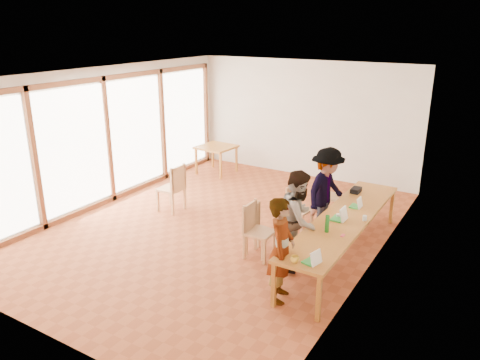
% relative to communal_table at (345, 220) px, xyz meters
% --- Properties ---
extents(ground, '(8.00, 8.00, 0.00)m').
position_rel_communal_table_xyz_m(ground, '(-2.50, -0.05, -0.70)').
color(ground, '#9E4B26').
rests_on(ground, ground).
extents(wall_back, '(6.00, 0.10, 3.00)m').
position_rel_communal_table_xyz_m(wall_back, '(-2.50, 3.95, 0.80)').
color(wall_back, beige).
rests_on(wall_back, ground).
extents(wall_front, '(6.00, 0.10, 3.00)m').
position_rel_communal_table_xyz_m(wall_front, '(-2.50, -4.05, 0.80)').
color(wall_front, beige).
rests_on(wall_front, ground).
extents(wall_right, '(0.10, 8.00, 3.00)m').
position_rel_communal_table_xyz_m(wall_right, '(0.50, -0.05, 0.80)').
color(wall_right, beige).
rests_on(wall_right, ground).
extents(window_wall, '(0.10, 8.00, 3.00)m').
position_rel_communal_table_xyz_m(window_wall, '(-5.46, -0.05, 0.80)').
color(window_wall, white).
rests_on(window_wall, ground).
extents(ceiling, '(6.00, 8.00, 0.04)m').
position_rel_communal_table_xyz_m(ceiling, '(-2.50, -0.05, 2.32)').
color(ceiling, white).
rests_on(ceiling, wall_back).
extents(communal_table, '(0.80, 4.00, 0.75)m').
position_rel_communal_table_xyz_m(communal_table, '(0.00, 0.00, 0.00)').
color(communal_table, '#B07527').
rests_on(communal_table, ground).
extents(side_table, '(0.90, 0.90, 0.75)m').
position_rel_communal_table_xyz_m(side_table, '(-4.54, 2.87, -0.03)').
color(side_table, '#B07527').
rests_on(side_table, ground).
extents(chair_near, '(0.45, 0.45, 0.52)m').
position_rel_communal_table_xyz_m(chair_near, '(-1.34, -0.73, -0.11)').
color(chair_near, tan).
rests_on(chair_near, ground).
extents(chair_mid, '(0.47, 0.47, 0.47)m').
position_rel_communal_table_xyz_m(chair_mid, '(-1.37, -0.61, -0.16)').
color(chair_mid, tan).
rests_on(chair_mid, ground).
extents(chair_far, '(0.47, 0.47, 0.47)m').
position_rel_communal_table_xyz_m(chair_far, '(-1.21, 0.66, -0.16)').
color(chair_far, tan).
rests_on(chair_far, ground).
extents(chair_empty, '(0.45, 0.45, 0.52)m').
position_rel_communal_table_xyz_m(chair_empty, '(-0.92, 1.58, -0.11)').
color(chair_empty, tan).
rests_on(chair_empty, ground).
extents(chair_spare, '(0.49, 0.49, 0.55)m').
position_rel_communal_table_xyz_m(chair_spare, '(-3.80, 0.16, -0.07)').
color(chair_spare, tan).
rests_on(chair_spare, ground).
extents(person_near, '(0.53, 0.66, 1.59)m').
position_rel_communal_table_xyz_m(person_near, '(-0.35, -1.70, 0.09)').
color(person_near, gray).
rests_on(person_near, ground).
extents(person_mid, '(0.73, 0.88, 1.66)m').
position_rel_communal_table_xyz_m(person_mid, '(-0.55, -0.65, 0.13)').
color(person_mid, gray).
rests_on(person_mid, ground).
extents(person_far, '(0.79, 1.18, 1.70)m').
position_rel_communal_table_xyz_m(person_far, '(-0.64, 0.80, 0.15)').
color(person_far, gray).
rests_on(person_far, ground).
extents(laptop_near, '(0.25, 0.27, 0.19)m').
position_rel_communal_table_xyz_m(laptop_near, '(0.16, -1.75, 0.10)').
color(laptop_near, green).
rests_on(laptop_near, communal_table).
extents(laptop_mid, '(0.24, 0.28, 0.23)m').
position_rel_communal_table_xyz_m(laptop_mid, '(-0.03, -0.14, 0.11)').
color(laptop_mid, green).
rests_on(laptop_mid, communal_table).
extents(laptop_far, '(0.20, 0.23, 0.19)m').
position_rel_communal_table_xyz_m(laptop_far, '(0.04, 0.56, 0.10)').
color(laptop_far, green).
rests_on(laptop_far, communal_table).
extents(yellow_mug, '(0.13, 0.13, 0.09)m').
position_rel_communal_table_xyz_m(yellow_mug, '(-0.07, -1.86, 0.09)').
color(yellow_mug, gold).
rests_on(yellow_mug, communal_table).
extents(green_bottle, '(0.07, 0.07, 0.28)m').
position_rel_communal_table_xyz_m(green_bottle, '(-0.05, -0.70, 0.19)').
color(green_bottle, '#196A22').
rests_on(green_bottle, communal_table).
extents(clear_glass, '(0.07, 0.07, 0.09)m').
position_rel_communal_table_xyz_m(clear_glass, '(0.33, 0.04, 0.09)').
color(clear_glass, silver).
rests_on(clear_glass, communal_table).
extents(condiment_cup, '(0.08, 0.08, 0.06)m').
position_rel_communal_table_xyz_m(condiment_cup, '(-0.09, -0.05, 0.08)').
color(condiment_cup, white).
rests_on(condiment_cup, communal_table).
extents(pink_phone, '(0.05, 0.10, 0.01)m').
position_rel_communal_table_xyz_m(pink_phone, '(0.22, -0.71, 0.05)').
color(pink_phone, '#D83E4F').
rests_on(pink_phone, communal_table).
extents(black_pouch, '(0.16, 0.26, 0.09)m').
position_rel_communal_table_xyz_m(black_pouch, '(-0.23, 1.30, 0.09)').
color(black_pouch, black).
rests_on(black_pouch, communal_table).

